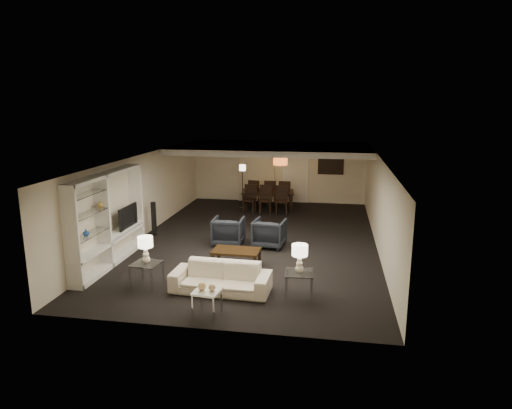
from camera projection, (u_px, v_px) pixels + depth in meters
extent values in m
plane|color=black|center=(256.00, 240.00, 13.61)|extent=(11.00, 11.00, 0.00)
cube|color=silver|center=(256.00, 157.00, 13.06)|extent=(7.00, 11.00, 0.02)
cube|color=beige|center=(279.00, 171.00, 18.62)|extent=(7.00, 0.02, 2.50)
cube|color=beige|center=(204.00, 264.00, 8.05)|extent=(7.00, 0.02, 2.50)
cube|color=beige|center=(143.00, 195.00, 13.91)|extent=(0.02, 11.00, 2.50)
cube|color=beige|center=(379.00, 204.00, 12.76)|extent=(0.02, 11.00, 2.50)
cube|color=silver|center=(272.00, 148.00, 16.44)|extent=(7.00, 4.00, 0.20)
cube|color=beige|center=(257.00, 172.00, 18.70)|extent=(1.50, 0.12, 2.40)
cube|color=silver|center=(296.00, 177.00, 18.52)|extent=(0.90, 0.05, 2.10)
cube|color=#142D38|center=(331.00, 166.00, 18.17)|extent=(0.95, 0.04, 0.65)
cylinder|color=#D8591E|center=(280.00, 162.00, 16.50)|extent=(0.52, 0.52, 0.24)
imported|color=beige|center=(221.00, 278.00, 9.91)|extent=(2.18, 0.92, 0.63)
imported|color=black|center=(228.00, 231.00, 13.16)|extent=(0.88, 0.90, 0.80)
imported|color=black|center=(269.00, 233.00, 12.96)|extent=(0.95, 0.97, 0.80)
sphere|color=tan|center=(202.00, 286.00, 8.81)|extent=(0.16, 0.16, 0.16)
sphere|color=tan|center=(212.00, 287.00, 8.78)|extent=(0.14, 0.14, 0.14)
imported|color=black|center=(125.00, 216.00, 12.22)|extent=(1.03, 0.13, 0.59)
imported|color=#2653A4|center=(86.00, 232.00, 10.38)|extent=(0.16, 0.16, 0.16)
imported|color=#AE883A|center=(100.00, 204.00, 10.96)|extent=(0.15, 0.15, 0.16)
cube|color=black|center=(154.00, 219.00, 14.04)|extent=(0.13, 0.13, 1.05)
imported|color=black|center=(268.00, 200.00, 17.42)|extent=(2.10, 1.33, 0.70)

